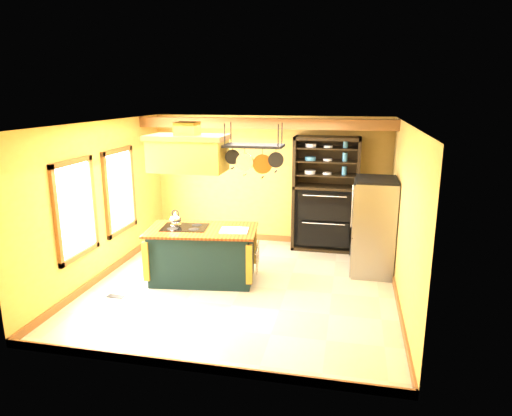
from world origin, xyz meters
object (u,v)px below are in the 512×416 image
at_px(pot_rack, 254,151).
at_px(refrigerator, 373,229).
at_px(range_hood, 188,151).
at_px(kitchen_island, 203,254).
at_px(hutch, 325,206).

distance_m(pot_rack, refrigerator, 2.60).
distance_m(range_hood, pot_rack, 1.10).
xyz_separation_m(kitchen_island, pot_rack, (0.91, 0.00, 1.78)).
xyz_separation_m(refrigerator, hutch, (-0.92, 1.18, 0.08)).
height_order(refrigerator, hutch, hutch).
bearing_deg(refrigerator, hutch, 127.92).
distance_m(kitchen_island, pot_rack, 2.00).
bearing_deg(range_hood, kitchen_island, 0.14).
bearing_deg(hutch, pot_rack, -115.98).
height_order(range_hood, hutch, range_hood).
xyz_separation_m(range_hood, refrigerator, (3.06, 0.95, -1.41)).
bearing_deg(kitchen_island, pot_rack, -7.34).
xyz_separation_m(pot_rack, hutch, (1.04, 2.13, -1.36)).
bearing_deg(kitchen_island, refrigerator, 10.95).
bearing_deg(refrigerator, range_hood, -162.68).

